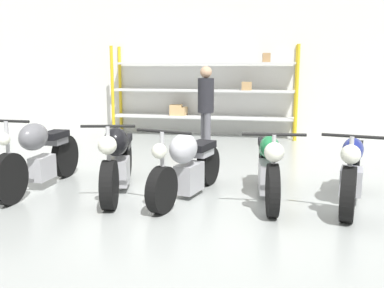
% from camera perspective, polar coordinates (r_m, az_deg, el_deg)
% --- Properties ---
extents(ground_plane, '(30.00, 30.00, 0.00)m').
position_cam_1_polar(ground_plane, '(5.73, -0.79, -7.61)').
color(ground_plane, '#9EA3A0').
extents(back_wall, '(30.00, 0.08, 3.60)m').
position_cam_1_polar(back_wall, '(11.09, 5.49, 10.50)').
color(back_wall, silver).
rests_on(back_wall, ground_plane).
extents(shelving_rack, '(4.67, 0.63, 2.27)m').
position_cam_1_polar(shelving_rack, '(10.85, 1.46, 7.02)').
color(shelving_rack, gold).
rests_on(shelving_rack, ground_plane).
extents(motorcycle_grey, '(0.61, 2.12, 1.10)m').
position_cam_1_polar(motorcycle_grey, '(6.53, -19.68, -1.33)').
color(motorcycle_grey, black).
rests_on(motorcycle_grey, ground_plane).
extents(motorcycle_black, '(0.81, 2.13, 1.06)m').
position_cam_1_polar(motorcycle_black, '(6.12, -9.90, -2.12)').
color(motorcycle_black, black).
rests_on(motorcycle_black, ground_plane).
extents(motorcycle_silver, '(0.83, 1.97, 1.02)m').
position_cam_1_polar(motorcycle_silver, '(5.78, -0.62, -2.83)').
color(motorcycle_silver, black).
rests_on(motorcycle_silver, ground_plane).
extents(motorcycle_green, '(0.74, 2.05, 1.00)m').
position_cam_1_polar(motorcycle_green, '(5.80, 10.12, -3.05)').
color(motorcycle_green, black).
rests_on(motorcycle_green, ground_plane).
extents(motorcycle_blue, '(0.73, 2.00, 1.01)m').
position_cam_1_polar(motorcycle_blue, '(5.86, 20.52, -3.41)').
color(motorcycle_blue, black).
rests_on(motorcycle_blue, ground_plane).
extents(person_browsing, '(0.44, 0.44, 1.76)m').
position_cam_1_polar(person_browsing, '(8.52, 1.86, 5.50)').
color(person_browsing, '#595960').
rests_on(person_browsing, ground_plane).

